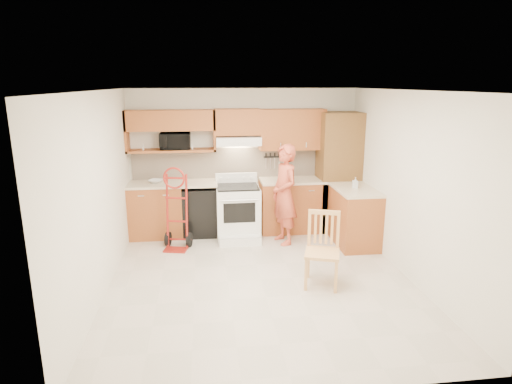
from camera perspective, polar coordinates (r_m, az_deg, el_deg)
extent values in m
cube|color=#BDB2A0|center=(5.96, 0.60, -11.59)|extent=(4.00, 4.50, 0.02)
cube|color=white|center=(5.37, 0.68, 13.40)|extent=(4.00, 4.50, 0.02)
cube|color=silver|center=(7.73, -1.61, 4.28)|extent=(4.00, 0.02, 2.50)
cube|color=silver|center=(3.42, 5.77, -8.95)|extent=(4.00, 0.02, 2.50)
cube|color=silver|center=(5.63, -20.07, -0.39)|extent=(0.02, 4.50, 2.50)
cube|color=silver|center=(6.13, 19.62, 0.78)|extent=(0.02, 4.50, 2.50)
cube|color=beige|center=(7.71, -1.59, 3.88)|extent=(3.92, 0.03, 0.55)
cube|color=#9E4F23|center=(7.62, -13.03, -2.42)|extent=(0.90, 0.60, 0.90)
cube|color=black|center=(7.58, -7.37, -2.44)|extent=(0.60, 0.60, 0.85)
cube|color=#9E4F23|center=(7.73, 4.79, -1.85)|extent=(1.14, 0.60, 0.90)
cube|color=beige|center=(7.47, -10.94, 1.10)|extent=(1.50, 0.63, 0.04)
cube|color=beige|center=(7.62, 4.86, 1.55)|extent=(1.14, 0.63, 0.04)
cube|color=#9E4F23|center=(7.23, 12.87, -3.32)|extent=(0.60, 1.00, 0.90)
cube|color=beige|center=(7.10, 13.08, 0.29)|extent=(0.63, 1.00, 0.04)
cube|color=brown|center=(7.80, 10.80, 2.62)|extent=(0.70, 0.60, 2.10)
cube|color=#9E4F23|center=(7.45, -11.27, 9.30)|extent=(1.50, 0.33, 0.34)
cube|color=#9E4F23|center=(7.50, -11.08, 5.42)|extent=(1.50, 0.33, 0.04)
cube|color=#9E4F23|center=(7.45, -2.45, 9.26)|extent=(0.76, 0.33, 0.44)
cube|color=#9E4F23|center=(7.60, 4.79, 8.26)|extent=(1.14, 0.33, 0.70)
cube|color=white|center=(7.42, -2.38, 6.83)|extent=(0.76, 0.46, 0.14)
imported|color=black|center=(7.48, -10.65, 6.65)|extent=(0.51, 0.36, 0.28)
imported|color=#BE4C33|center=(7.02, 3.79, -0.35)|extent=(0.54, 0.68, 1.65)
imported|color=white|center=(7.12, 13.00, 1.23)|extent=(0.08, 0.09, 0.18)
imported|color=white|center=(7.49, -13.13, 1.39)|extent=(0.29, 0.29, 0.06)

